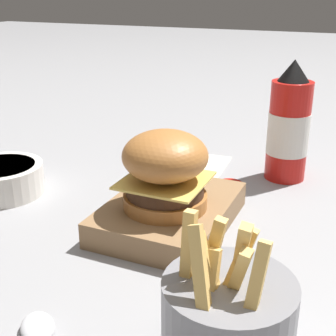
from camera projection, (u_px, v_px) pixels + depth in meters
The scene contains 8 objects.
ground_plane at pixel (185, 208), 0.72m from camera, with size 6.00×6.00×0.00m, color gray.
serving_board at pixel (168, 213), 0.66m from camera, with size 0.22×0.16×0.04m.
burger at pixel (166, 170), 0.62m from camera, with size 0.11×0.11×0.11m.
ketchup_bottle at pixel (289, 127), 0.80m from camera, with size 0.07×0.07×0.21m.
fries_basket at pixel (227, 323), 0.40m from camera, with size 0.12×0.12×0.15m.
side_bowl at pixel (2, 178), 0.76m from camera, with size 0.13×0.13×0.05m.
ketchup_puddle at pixel (230, 183), 0.80m from camera, with size 0.04×0.04×0.00m.
parchment_square at pixel (182, 166), 0.88m from camera, with size 0.17×0.17×0.00m.
Camera 1 is at (-0.60, -0.24, 0.32)m, focal length 50.00 mm.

